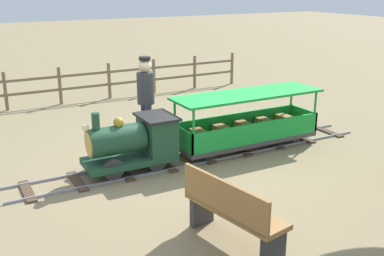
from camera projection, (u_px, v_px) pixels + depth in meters
ground_plane at (191, 159)px, 7.68m from camera, size 60.00×60.00×0.00m
track at (202, 156)px, 7.78m from camera, size 0.75×6.40×0.04m
locomotive at (135, 142)px, 7.09m from camera, size 0.71×1.45×0.98m
passenger_car at (247, 126)px, 8.07m from camera, size 0.81×2.70×0.97m
conductor_person at (146, 95)px, 8.00m from camera, size 0.30×0.30×1.62m
park_bench at (232, 211)px, 5.07m from camera, size 1.35×0.63×0.82m
fence_section at (109, 80)px, 11.60m from camera, size 0.08×7.48×0.90m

